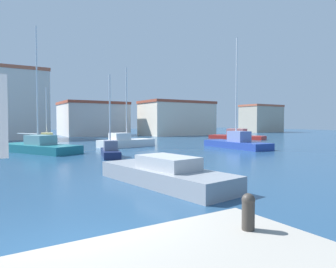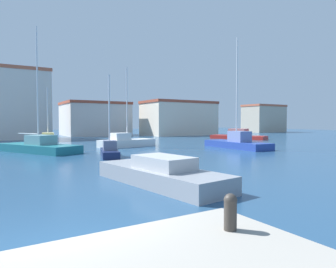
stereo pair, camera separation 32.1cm
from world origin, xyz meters
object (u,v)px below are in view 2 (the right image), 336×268
motorboat_grey_near_pier (160,174)px  sailboat_yellow_outer_mooring (48,140)px  sailboat_blue_distant_east (237,143)px  sailboat_white_inner_mooring (126,142)px  motorboat_red_far_right (238,136)px  sailboat_teal_mid_harbor (39,146)px  sailboat_navy_behind_lamppost (110,150)px  mooring_bollard (230,210)px

motorboat_grey_near_pier → sailboat_yellow_outer_mooring: (-0.33, 25.28, 0.12)m
sailboat_blue_distant_east → sailboat_white_inner_mooring: bearing=141.7°
motorboat_red_far_right → motorboat_grey_near_pier: bearing=-139.7°
sailboat_teal_mid_harbor → sailboat_blue_distant_east: bearing=-18.7°
sailboat_white_inner_mooring → motorboat_grey_near_pier: size_ratio=1.18×
sailboat_white_inner_mooring → sailboat_navy_behind_lamppost: size_ratio=1.35×
sailboat_yellow_outer_mooring → sailboat_white_inner_mooring: bearing=-46.7°
sailboat_teal_mid_harbor → sailboat_blue_distant_east: (17.68, -5.99, 0.04)m
sailboat_teal_mid_harbor → motorboat_red_far_right: bearing=10.7°
mooring_bollard → motorboat_grey_near_pier: (3.12, 7.60, -0.87)m
mooring_bollard → sailboat_yellow_outer_mooring: sailboat_yellow_outer_mooring is taller
motorboat_grey_near_pier → mooring_bollard: bearing=-112.3°
mooring_bollard → motorboat_grey_near_pier: bearing=67.7°
motorboat_grey_near_pier → sailboat_teal_mid_harbor: size_ratio=0.66×
motorboat_red_far_right → sailboat_yellow_outer_mooring: (-27.04, 2.61, 0.04)m
motorboat_grey_near_pier → sailboat_blue_distant_east: (15.27, 11.17, 0.10)m
mooring_bollard → sailboat_teal_mid_harbor: sailboat_teal_mid_harbor is taller
sailboat_yellow_outer_mooring → sailboat_teal_mid_harbor: sailboat_teal_mid_harbor is taller
motorboat_red_far_right → sailboat_teal_mid_harbor: 29.64m
sailboat_white_inner_mooring → motorboat_red_far_right: sailboat_white_inner_mooring is taller
sailboat_white_inner_mooring → motorboat_red_far_right: 20.91m
sailboat_yellow_outer_mooring → sailboat_blue_distant_east: (15.60, -14.12, -0.01)m
motorboat_red_far_right → sailboat_blue_distant_east: size_ratio=0.79×
sailboat_yellow_outer_mooring → sailboat_teal_mid_harbor: 8.39m
sailboat_white_inner_mooring → sailboat_blue_distant_east: (9.00, -7.12, 0.01)m
sailboat_white_inner_mooring → sailboat_teal_mid_harbor: bearing=-172.6°
motorboat_red_far_right → sailboat_yellow_outer_mooring: sailboat_yellow_outer_mooring is taller
mooring_bollard → sailboat_navy_behind_lamppost: bearing=75.3°
sailboat_white_inner_mooring → sailboat_yellow_outer_mooring: bearing=133.3°
sailboat_white_inner_mooring → sailboat_teal_mid_harbor: size_ratio=0.77×
mooring_bollard → sailboat_navy_behind_lamppost: (4.82, 18.36, -0.85)m
motorboat_red_far_right → sailboat_yellow_outer_mooring: bearing=174.5°
sailboat_navy_behind_lamppost → motorboat_red_far_right: bearing=25.5°
sailboat_yellow_outer_mooring → motorboat_grey_near_pier: bearing=-89.3°
sailboat_white_inner_mooring → sailboat_navy_behind_lamppost: (-4.56, -7.52, -0.08)m
motorboat_grey_near_pier → sailboat_navy_behind_lamppost: 10.90m
sailboat_yellow_outer_mooring → sailboat_blue_distant_east: bearing=-42.1°
mooring_bollard → sailboat_white_inner_mooring: size_ratio=0.07×
mooring_bollard → motorboat_grey_near_pier: 8.26m
motorboat_red_far_right → sailboat_white_inner_mooring: bearing=-167.9°
sailboat_teal_mid_harbor → sailboat_blue_distant_east: size_ratio=0.98×
sailboat_blue_distant_east → sailboat_yellow_outer_mooring: bearing=137.9°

